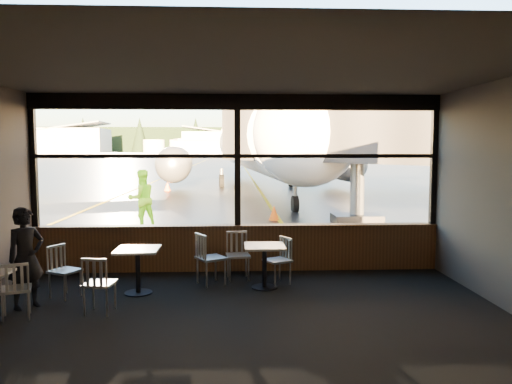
{
  "coord_description": "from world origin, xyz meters",
  "views": [
    {
      "loc": [
        -0.09,
        -9.85,
        2.43
      ],
      "look_at": [
        0.41,
        1.0,
        1.5
      ],
      "focal_mm": 35.0,
      "sensor_mm": 36.0,
      "label": 1
    }
  ],
  "objects": [
    {
      "name": "treeline",
      "position": [
        0.0,
        210.0,
        6.0
      ],
      "size": [
        360.0,
        3.0,
        12.0
      ],
      "primitive_type": "cube",
      "color": "black",
      "rests_on": "ground_plane"
    },
    {
      "name": "window_sill",
      "position": [
        0.0,
        0.0,
        0.45
      ],
      "size": [
        8.0,
        0.28,
        0.9
      ],
      "primitive_type": "cube",
      "color": "#543219",
      "rests_on": "ground"
    },
    {
      "name": "fuel_tank_c",
      "position": [
        -10.0,
        182.0,
        3.0
      ],
      "size": [
        8.0,
        8.0,
        6.0
      ],
      "primitive_type": "cylinder",
      "color": "silver",
      "rests_on": "ground_plane"
    },
    {
      "name": "hangar_right",
      "position": [
        60.0,
        178.0,
        6.0
      ],
      "size": [
        50.0,
        20.0,
        12.0
      ],
      "primitive_type": null,
      "color": "silver",
      "rests_on": "ground_plane"
    },
    {
      "name": "cafe_table_near",
      "position": [
        0.46,
        -1.3,
        0.38
      ],
      "size": [
        0.7,
        0.7,
        0.77
      ],
      "primitive_type": null,
      "color": "#AAA39C",
      "rests_on": "carpet_floor"
    },
    {
      "name": "chair_near_w",
      "position": [
        -0.49,
        -1.01,
        0.47
      ],
      "size": [
        0.71,
        0.71,
        0.95
      ],
      "primitive_type": null,
      "rotation": [
        0.0,
        0.0,
        -1.05
      ],
      "color": "#BAB4A8",
      "rests_on": "carpet_floor"
    },
    {
      "name": "window_transom",
      "position": [
        0.0,
        0.0,
        2.3
      ],
      "size": [
        8.0,
        0.1,
        0.08
      ],
      "primitive_type": "cube",
      "color": "black",
      "rests_on": "ground"
    },
    {
      "name": "mullion_left",
      "position": [
        -3.95,
        0.0,
        2.2
      ],
      "size": [
        0.12,
        0.12,
        2.6
      ],
      "primitive_type": "cube",
      "color": "black",
      "rests_on": "ground"
    },
    {
      "name": "cone_nose",
      "position": [
        1.32,
        7.1,
        0.26
      ],
      "size": [
        0.37,
        0.37,
        0.51
      ],
      "primitive_type": "cone",
      "color": "#FF6608",
      "rests_on": "ground_plane"
    },
    {
      "name": "chair_left_s",
      "position": [
        -3.21,
        -2.71,
        0.43
      ],
      "size": [
        0.6,
        0.6,
        0.86
      ],
      "primitive_type": null,
      "rotation": [
        0.0,
        0.0,
        0.34
      ],
      "color": "#B3AEA2",
      "rests_on": "carpet_floor"
    },
    {
      "name": "chair_near_n",
      "position": [
        -0.0,
        -0.69,
        0.45
      ],
      "size": [
        0.54,
        0.54,
        0.9
      ],
      "primitive_type": null,
      "rotation": [
        0.0,
        0.0,
        3.25
      ],
      "color": "#AEA89D",
      "rests_on": "carpet_floor"
    },
    {
      "name": "wall_back",
      "position": [
        0.0,
        -6.0,
        1.75
      ],
      "size": [
        8.0,
        0.04,
        3.5
      ],
      "primitive_type": "cube",
      "color": "#4A423B",
      "rests_on": "ground"
    },
    {
      "name": "ground_plane",
      "position": [
        0.0,
        120.0,
        0.0
      ],
      "size": [
        520.0,
        520.0,
        0.0
      ],
      "primitive_type": "plane",
      "color": "black",
      "rests_on": "ground"
    },
    {
      "name": "fuel_tank_b",
      "position": [
        -20.0,
        182.0,
        3.0
      ],
      "size": [
        8.0,
        8.0,
        6.0
      ],
      "primitive_type": "cylinder",
      "color": "silver",
      "rests_on": "ground_plane"
    },
    {
      "name": "mullion_centre",
      "position": [
        0.0,
        0.0,
        2.2
      ],
      "size": [
        0.12,
        0.12,
        2.6
      ],
      "primitive_type": "cube",
      "color": "black",
      "rests_on": "ground"
    },
    {
      "name": "hangar_mid",
      "position": [
        0.0,
        185.0,
        5.0
      ],
      "size": [
        38.0,
        15.0,
        10.0
      ],
      "primitive_type": null,
      "color": "silver",
      "rests_on": "ground_plane"
    },
    {
      "name": "hangar_left",
      "position": [
        -70.0,
        180.0,
        5.5
      ],
      "size": [
        45.0,
        18.0,
        11.0
      ],
      "primitive_type": null,
      "color": "silver",
      "rests_on": "ground_plane"
    },
    {
      "name": "chair_near_e",
      "position": [
        0.7,
        -1.04,
        0.43
      ],
      "size": [
        0.63,
        0.63,
        0.85
      ],
      "primitive_type": null,
      "rotation": [
        0.0,
        0.0,
        2.09
      ],
      "color": "beige",
      "rests_on": "carpet_floor"
    },
    {
      "name": "cone_wing",
      "position": [
        -3.92,
        19.44,
        0.27
      ],
      "size": [
        0.39,
        0.39,
        0.54
      ],
      "primitive_type": "cone",
      "color": "orange",
      "rests_on": "ground_plane"
    },
    {
      "name": "ceiling",
      "position": [
        0.0,
        -3.0,
        3.5
      ],
      "size": [
        8.0,
        6.0,
        0.04
      ],
      "primitive_type": "cube",
      "color": "#38332D",
      "rests_on": "ground"
    },
    {
      "name": "passenger",
      "position": [
        -3.25,
        -2.22,
        0.78
      ],
      "size": [
        0.66,
        0.67,
        1.56
      ],
      "primitive_type": "imported",
      "rotation": [
        0.0,
        0.0,
        0.84
      ],
      "color": "black",
      "rests_on": "carpet_floor"
    },
    {
      "name": "carpet_floor",
      "position": [
        0.0,
        -3.0,
        0.01
      ],
      "size": [
        8.0,
        6.0,
        0.01
      ],
      "primitive_type": "cube",
      "color": "black",
      "rests_on": "ground"
    },
    {
      "name": "window_header",
      "position": [
        0.0,
        0.0,
        3.35
      ],
      "size": [
        8.0,
        0.18,
        0.3
      ],
      "primitive_type": "cube",
      "color": "black",
      "rests_on": "ground"
    },
    {
      "name": "airliner",
      "position": [
        1.54,
        21.4,
        5.48
      ],
      "size": [
        32.23,
        37.8,
        10.97
      ],
      "primitive_type": null,
      "rotation": [
        0.0,
        0.0,
        0.07
      ],
      "color": "white",
      "rests_on": "ground_plane"
    },
    {
      "name": "ground_crew",
      "position": [
        -2.91,
        5.62,
        0.9
      ],
      "size": [
        1.11,
        1.05,
        1.81
      ],
      "primitive_type": "imported",
      "rotation": [
        0.0,
        0.0,
        3.7
      ],
      "color": "#BFF219",
      "rests_on": "ground_plane"
    },
    {
      "name": "cafe_table_mid",
      "position": [
        -1.69,
        -1.53,
        0.39
      ],
      "size": [
        0.71,
        0.71,
        0.78
      ],
      "primitive_type": null,
      "color": "#A8A29A",
      "rests_on": "carpet_floor"
    },
    {
      "name": "chair_mid_s",
      "position": [
        -2.07,
        -2.5,
        0.44
      ],
      "size": [
        0.53,
        0.53,
        0.88
      ],
      "primitive_type": null,
      "rotation": [
        0.0,
        0.0,
        -0.12
      ],
      "color": "#B4AEA2",
      "rests_on": "carpet_floor"
    },
    {
      "name": "chair_mid_w",
      "position": [
        -2.85,
        -1.68,
        0.43
      ],
      "size": [
        0.64,
        0.64,
        0.87
      ],
      "primitive_type": null,
      "rotation": [
        0.0,
        0.0,
        -2.08
      ],
      "color": "#ADA89C",
      "rests_on": "carpet_floor"
    },
    {
      "name": "mullion_right",
      "position": [
        3.95,
        0.0,
        2.2
      ],
      "size": [
        0.12,
        0.12,
        2.6
      ],
      "primitive_type": "cube",
      "color": "black",
      "rests_on": "ground"
    },
    {
      "name": "jet_bridge",
      "position": [
        3.6,
        5.5,
        2.47
      ],
      "size": [
        9.26,
        11.32,
        4.94
      ],
      "primitive_type": null,
      "color": "#2A2A2C",
      "rests_on": "ground_plane"
    },
    {
      "name": "fuel_tank_a",
      "position": [
        -30.0,
        182.0,
        3.0
      ],
      "size": [
        8.0,
        8.0,
        6.0
      ],
      "primitive_type": "cylinder",
      "color": "silver",
      "rests_on": "ground_plane"
    }
  ]
}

